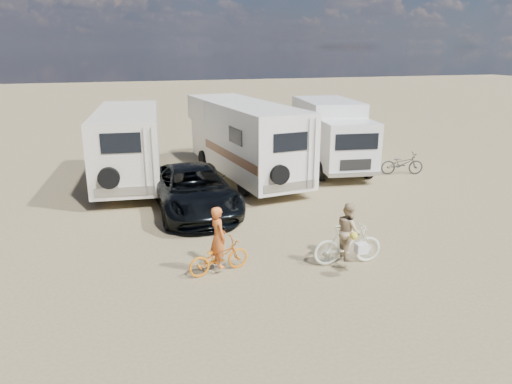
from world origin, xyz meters
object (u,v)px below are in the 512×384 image
object	(u,v)px
box_truck	(332,136)
bike_man	(219,257)
rv_main	(245,141)
bike_parked	(402,164)
crate	(295,187)
rider_woman	(348,237)
cooler	(223,211)
rider_man	(218,244)
bike_woman	(348,244)
rv_left	(129,148)
dark_suv	(193,189)

from	to	relation	value
box_truck	bike_man	bearing A→B (deg)	-122.46
rv_main	box_truck	xyz separation A→B (m)	(4.18, 0.19, -0.06)
bike_parked	crate	distance (m)	5.60
bike_man	rider_woman	world-z (taller)	rider_woman
cooler	crate	xyz separation A→B (m)	(3.36, 2.08, -0.06)
rider_man	bike_parked	distance (m)	12.12
bike_parked	bike_woman	bearing A→B (deg)	153.82
rv_left	box_truck	bearing A→B (deg)	4.21
cooler	bike_woman	bearing A→B (deg)	-55.42
bike_man	rider_man	xyz separation A→B (m)	(0.00, 0.00, 0.36)
bike_man	cooler	bearing A→B (deg)	-27.06
bike_man	bike_parked	world-z (taller)	bike_parked
bike_woman	dark_suv	bearing A→B (deg)	35.92
bike_woman	rider_woman	world-z (taller)	rider_woman
bike_woman	cooler	xyz separation A→B (m)	(-2.31, 4.37, -0.32)
rider_man	rv_main	bearing A→B (deg)	-32.25
box_truck	rv_main	bearing A→B (deg)	-170.43
rv_main	rider_man	xyz separation A→B (m)	(-3.04, -8.59, -0.82)
rv_main	cooler	world-z (taller)	rv_main
rv_left	rv_main	bearing A→B (deg)	0.97
dark_suv	bike_man	xyz separation A→B (m)	(-0.20, -4.87, -0.34)
rv_main	bike_woman	xyz separation A→B (m)	(0.26, -9.06, -1.05)
rv_main	bike_man	distance (m)	9.19
dark_suv	bike_man	bearing A→B (deg)	-94.16
box_truck	rider_woman	bearing A→B (deg)	-105.98
bike_woman	bike_parked	world-z (taller)	bike_woman
rv_left	bike_woman	size ratio (longest dim) A/B	3.88
bike_man	crate	bearing A→B (deg)	-48.84
crate	rv_main	bearing A→B (deg)	116.76
bike_man	bike_parked	bearing A→B (deg)	-67.05
rv_main	dark_suv	distance (m)	4.76
bike_man	bike_woman	size ratio (longest dim) A/B	0.88
box_truck	crate	xyz separation A→B (m)	(-2.87, -2.80, -1.38)
rider_man	box_truck	bearing A→B (deg)	-52.22
rv_main	dark_suv	size ratio (longest dim) A/B	1.51
box_truck	dark_suv	xyz separation A→B (m)	(-7.03, -3.91, -0.79)
dark_suv	crate	world-z (taller)	dark_suv
box_truck	dark_suv	bearing A→B (deg)	-143.92
rider_man	cooler	distance (m)	4.06
rv_main	crate	world-z (taller)	rv_main
bike_woman	crate	xyz separation A→B (m)	(1.05, 6.45, -0.38)
box_truck	rider_man	xyz separation A→B (m)	(-7.22, -8.78, -0.77)
bike_man	rider_woman	size ratio (longest dim) A/B	1.08
box_truck	bike_parked	xyz separation A→B (m)	(2.61, -1.70, -1.06)
box_truck	crate	world-z (taller)	box_truck
box_truck	bike_woman	world-z (taller)	box_truck
dark_suv	cooler	distance (m)	1.36
rv_left	rider_man	distance (m)	9.15
bike_woman	rider_woman	bearing A→B (deg)	0.00
dark_suv	bike_woman	bearing A→B (deg)	-61.68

